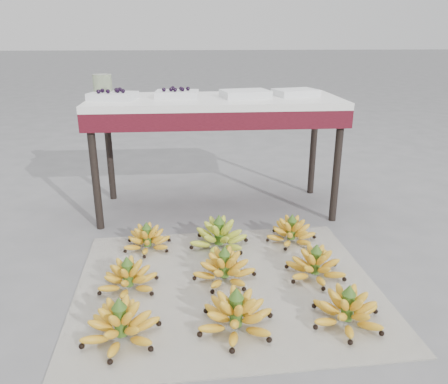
{
  "coord_description": "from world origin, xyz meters",
  "views": [
    {
      "loc": [
        -0.22,
        -1.51,
        1.0
      ],
      "look_at": [
        -0.06,
        0.42,
        0.3
      ],
      "focal_mm": 35.0,
      "sensor_mm": 36.0,
      "label": 1
    }
  ],
  "objects": [
    {
      "name": "ground",
      "position": [
        0.0,
        0.0,
        0.0
      ],
      "size": [
        60.0,
        60.0,
        0.0
      ],
      "primitive_type": "plane",
      "color": "slate",
      "rests_on": "ground"
    },
    {
      "name": "newspaper_mat",
      "position": [
        -0.08,
        0.08,
        0.0
      ],
      "size": [
        1.29,
        1.1,
        0.01
      ],
      "primitive_type": "cube",
      "rotation": [
        0.0,
        0.0,
        0.04
      ],
      "color": "white",
      "rests_on": "ground"
    },
    {
      "name": "bunch_front_left",
      "position": [
        -0.47,
        -0.24,
        0.06
      ],
      "size": [
        0.31,
        0.31,
        0.17
      ],
      "rotation": [
        0.0,
        0.0,
        0.15
      ],
      "color": "yellow",
      "rests_on": "newspaper_mat"
    },
    {
      "name": "bunch_front_center",
      "position": [
        -0.07,
        -0.22,
        0.06
      ],
      "size": [
        0.31,
        0.31,
        0.17
      ],
      "rotation": [
        0.0,
        0.0,
        0.11
      ],
      "color": "yellow",
      "rests_on": "newspaper_mat"
    },
    {
      "name": "bunch_front_right",
      "position": [
        0.33,
        -0.22,
        0.06
      ],
      "size": [
        0.3,
        0.3,
        0.16
      ],
      "rotation": [
        0.0,
        0.0,
        -0.15
      ],
      "color": "yellow",
      "rests_on": "newspaper_mat"
    },
    {
      "name": "bunch_mid_left",
      "position": [
        -0.48,
        0.08,
        0.06
      ],
      "size": [
        0.31,
        0.31,
        0.15
      ],
      "rotation": [
        0.0,
        0.0,
        0.32
      ],
      "color": "yellow",
      "rests_on": "newspaper_mat"
    },
    {
      "name": "bunch_mid_center",
      "position": [
        -0.08,
        0.12,
        0.06
      ],
      "size": [
        0.31,
        0.31,
        0.16
      ],
      "rotation": [
        0.0,
        0.0,
        -0.17
      ],
      "color": "yellow",
      "rests_on": "newspaper_mat"
    },
    {
      "name": "bunch_mid_right",
      "position": [
        0.31,
        0.11,
        0.06
      ],
      "size": [
        0.33,
        0.33,
        0.16
      ],
      "rotation": [
        0.0,
        0.0,
        0.36
      ],
      "color": "yellow",
      "rests_on": "newspaper_mat"
    },
    {
      "name": "bunch_back_left",
      "position": [
        -0.43,
        0.44,
        0.05
      ],
      "size": [
        0.28,
        0.28,
        0.14
      ],
      "rotation": [
        0.0,
        0.0,
        0.24
      ],
      "color": "yellow",
      "rests_on": "newspaper_mat"
    },
    {
      "name": "bunch_back_center",
      "position": [
        -0.08,
        0.43,
        0.07
      ],
      "size": [
        0.35,
        0.35,
        0.18
      ],
      "rotation": [
        0.0,
        0.0,
        -0.24
      ],
      "color": "#94B124",
      "rests_on": "newspaper_mat"
    },
    {
      "name": "bunch_back_right",
      "position": [
        0.29,
        0.46,
        0.06
      ],
      "size": [
        0.32,
        0.32,
        0.15
      ],
      "rotation": [
        0.0,
        0.0,
        -0.32
      ],
      "color": "yellow",
      "rests_on": "newspaper_mat"
    },
    {
      "name": "vendor_table",
      "position": [
        -0.06,
        0.95,
        0.59
      ],
      "size": [
        1.39,
        0.56,
        0.67
      ],
      "color": "black",
      "rests_on": "ground"
    },
    {
      "name": "tray_far_left",
      "position": [
        -0.62,
        0.92,
        0.69
      ],
      "size": [
        0.27,
        0.22,
        0.06
      ],
      "color": "silver",
      "rests_on": "vendor_table"
    },
    {
      "name": "tray_left",
      "position": [
        -0.27,
        0.97,
        0.69
      ],
      "size": [
        0.25,
        0.19,
        0.06
      ],
      "color": "silver",
      "rests_on": "vendor_table"
    },
    {
      "name": "tray_right",
      "position": [
        0.1,
        0.94,
        0.69
      ],
      "size": [
        0.28,
        0.23,
        0.04
      ],
      "color": "silver",
      "rests_on": "vendor_table"
    },
    {
      "name": "tray_far_right",
      "position": [
        0.4,
        0.99,
        0.69
      ],
      "size": [
        0.27,
        0.22,
        0.04
      ],
      "color": "silver",
      "rests_on": "vendor_table"
    },
    {
      "name": "glass_jar",
      "position": [
        -0.68,
        0.98,
        0.73
      ],
      "size": [
        0.13,
        0.13,
        0.13
      ],
      "primitive_type": "cylinder",
      "rotation": [
        0.0,
        0.0,
        -0.28
      ],
      "color": "beige",
      "rests_on": "vendor_table"
    }
  ]
}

